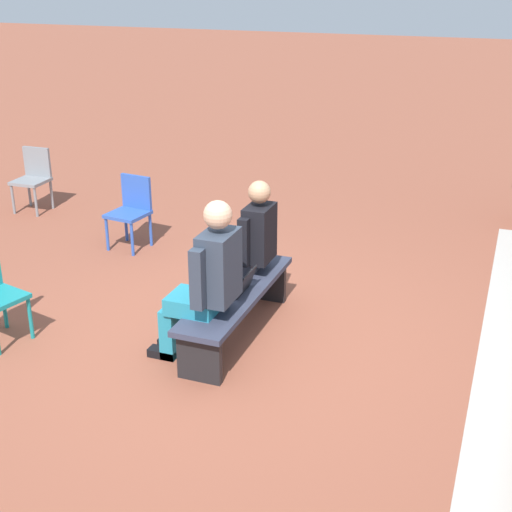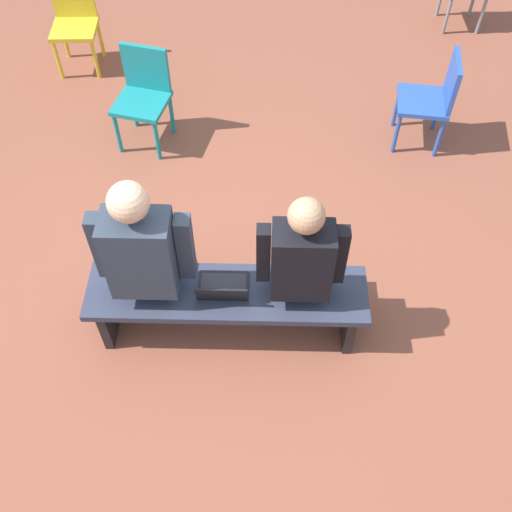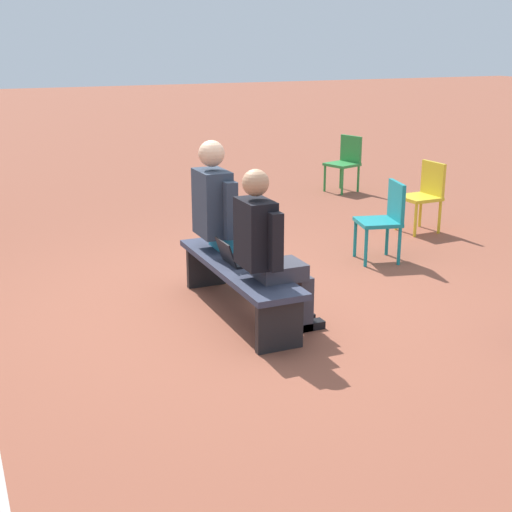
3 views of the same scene
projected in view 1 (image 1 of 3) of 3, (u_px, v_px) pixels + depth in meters
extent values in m
plane|color=brown|center=(231.00, 343.00, 6.32)|extent=(60.00, 60.00, 0.00)
cube|color=#B7B2A8|center=(499.00, 383.00, 5.70)|extent=(7.53, 0.40, 0.01)
cube|color=#33384C|center=(237.00, 293.00, 6.28)|extent=(1.80, 0.44, 0.05)
cube|color=black|center=(268.00, 281.00, 7.06)|extent=(0.06, 0.37, 0.40)
cube|color=black|center=(200.00, 359.00, 5.67)|extent=(0.06, 0.37, 0.40)
cube|color=#383842|center=(239.00, 263.00, 6.69)|extent=(0.32, 0.37, 0.13)
cube|color=#383842|center=(224.00, 284.00, 6.93)|extent=(0.10, 0.11, 0.45)
cube|color=black|center=(220.00, 301.00, 7.03)|extent=(0.10, 0.22, 0.07)
cube|color=#383842|center=(218.00, 291.00, 6.79)|extent=(0.10, 0.11, 0.45)
cube|color=black|center=(213.00, 308.00, 6.88)|extent=(0.10, 0.22, 0.07)
cube|color=black|center=(259.00, 233.00, 6.50)|extent=(0.36, 0.22, 0.52)
cube|color=navy|center=(247.00, 236.00, 6.56)|extent=(0.05, 0.01, 0.31)
cube|color=black|center=(261.00, 226.00, 6.73)|extent=(0.08, 0.09, 0.45)
cube|color=black|center=(244.00, 243.00, 6.34)|extent=(0.08, 0.09, 0.45)
sphere|color=tan|center=(259.00, 192.00, 6.35)|extent=(0.21, 0.21, 0.21)
cube|color=teal|center=(194.00, 303.00, 5.89)|extent=(0.35, 0.42, 0.15)
cube|color=teal|center=(178.00, 325.00, 6.15)|extent=(0.11, 0.12, 0.45)
cube|color=black|center=(173.00, 343.00, 6.24)|extent=(0.11, 0.25, 0.07)
cube|color=teal|center=(168.00, 335.00, 5.99)|extent=(0.11, 0.12, 0.45)
cube|color=black|center=(163.00, 353.00, 6.08)|extent=(0.11, 0.25, 0.07)
cube|color=#2D3847|center=(219.00, 267.00, 5.68)|extent=(0.39, 0.25, 0.58)
cube|color=#2D3847|center=(223.00, 257.00, 5.93)|extent=(0.09, 0.10, 0.49)
cube|color=#2D3847|center=(197.00, 280.00, 5.49)|extent=(0.09, 0.10, 0.49)
sphere|color=#DBAD89|center=(218.00, 215.00, 5.51)|extent=(0.23, 0.23, 0.23)
cube|color=black|center=(232.00, 290.00, 6.26)|extent=(0.32, 0.22, 0.02)
cube|color=#2D2D33|center=(231.00, 288.00, 6.26)|extent=(0.29, 0.15, 0.00)
cube|color=black|center=(247.00, 281.00, 6.17)|extent=(0.32, 0.07, 0.19)
cube|color=#33519E|center=(246.00, 281.00, 6.17)|extent=(0.28, 0.06, 0.17)
cylinder|color=teal|center=(30.00, 318.00, 6.32)|extent=(0.04, 0.04, 0.40)
cylinder|color=teal|center=(4.00, 308.00, 6.51)|extent=(0.04, 0.04, 0.40)
cube|color=gray|center=(31.00, 181.00, 9.53)|extent=(0.43, 0.43, 0.04)
cube|color=gray|center=(37.00, 162.00, 9.61)|extent=(0.05, 0.40, 0.40)
cylinder|color=gray|center=(13.00, 199.00, 9.51)|extent=(0.04, 0.04, 0.40)
cylinder|color=gray|center=(36.00, 202.00, 9.40)|extent=(0.04, 0.04, 0.40)
cylinder|color=gray|center=(29.00, 192.00, 9.82)|extent=(0.04, 0.04, 0.40)
cylinder|color=gray|center=(52.00, 194.00, 9.71)|extent=(0.04, 0.04, 0.40)
cube|color=#2D56B7|center=(128.00, 214.00, 8.27)|extent=(0.47, 0.47, 0.04)
cube|color=#2D56B7|center=(136.00, 192.00, 8.34)|extent=(0.09, 0.40, 0.40)
cylinder|color=#2D56B7|center=(107.00, 234.00, 8.28)|extent=(0.04, 0.04, 0.40)
cylinder|color=#2D56B7|center=(132.00, 239.00, 8.13)|extent=(0.04, 0.04, 0.40)
cylinder|color=#2D56B7|center=(126.00, 225.00, 8.58)|extent=(0.04, 0.04, 0.40)
cylinder|color=#2D56B7|center=(151.00, 230.00, 8.42)|extent=(0.04, 0.04, 0.40)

